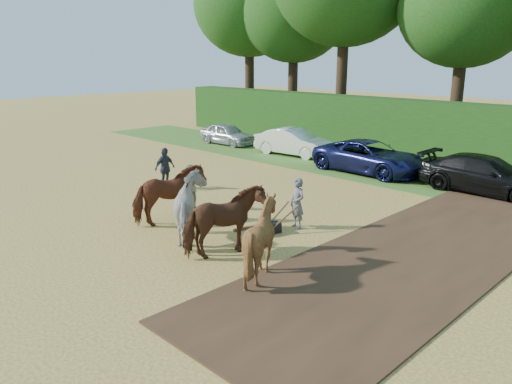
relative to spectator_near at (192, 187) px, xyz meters
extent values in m
plane|color=gold|center=(6.15, -4.12, -0.80)|extent=(120.00, 120.00, 0.00)
cube|color=#472D1C|center=(7.65, 2.88, -0.78)|extent=(4.50, 17.00, 0.05)
cube|color=#38601E|center=(6.15, 9.88, -0.79)|extent=(50.00, 5.00, 0.03)
imported|color=tan|center=(0.00, 0.00, 0.00)|extent=(0.97, 0.99, 1.61)
imported|color=#2A2F39|center=(-3.07, 1.02, 0.04)|extent=(0.50, 1.02, 1.69)
imported|color=maroon|center=(0.72, -1.48, 0.15)|extent=(1.53, 2.44, 1.91)
imported|color=beige|center=(2.34, -1.74, 0.15)|extent=(2.22, 2.02, 1.91)
imported|color=#5C2A1D|center=(3.96, -1.99, 0.15)|extent=(1.53, 2.44, 1.91)
imported|color=brown|center=(5.58, -2.25, 0.15)|extent=(1.91, 2.05, 1.91)
cube|color=black|center=(3.62, 0.05, -0.64)|extent=(0.50, 0.87, 0.32)
cube|color=brown|center=(3.49, -0.47, -0.48)|extent=(0.39, 1.26, 0.09)
cylinder|color=brown|center=(3.54, 0.59, -0.30)|extent=(0.15, 0.93, 0.67)
cylinder|color=brown|center=(3.93, 0.49, -0.30)|extent=(0.39, 0.88, 0.67)
imported|color=gray|center=(3.88, 1.11, -0.01)|extent=(0.66, 0.51, 1.59)
imported|color=#B8BAC0|center=(-9.15, 9.85, -0.16)|extent=(3.84, 1.67, 1.29)
imported|color=white|center=(-3.95, 10.07, -0.07)|extent=(4.56, 1.98, 1.46)
imported|color=#171A49|center=(1.25, 9.36, -0.06)|extent=(5.40, 2.61, 1.48)
imported|color=black|center=(6.45, 9.48, -0.07)|extent=(5.09, 2.11, 1.47)
cylinder|color=#382616|center=(-14.85, 17.38, 2.12)|extent=(0.70, 0.70, 5.85)
ellipsoid|color=#163F11|center=(-14.85, 17.38, 8.20)|extent=(8.40, 8.40, 7.73)
cylinder|color=#382616|center=(-10.85, 17.88, 1.90)|extent=(0.70, 0.70, 5.40)
ellipsoid|color=#163F11|center=(-10.85, 17.88, 7.52)|extent=(7.80, 7.80, 7.18)
cylinder|color=#382616|center=(-5.85, 16.88, 2.46)|extent=(0.70, 0.70, 6.53)
cylinder|color=#382616|center=(1.15, 18.38, 1.78)|extent=(0.70, 0.70, 5.17)
ellipsoid|color=#163F11|center=(1.15, 18.38, 7.15)|extent=(7.40, 7.40, 6.81)
camera|label=1|loc=(13.48, -10.36, 4.43)|focal=35.00mm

